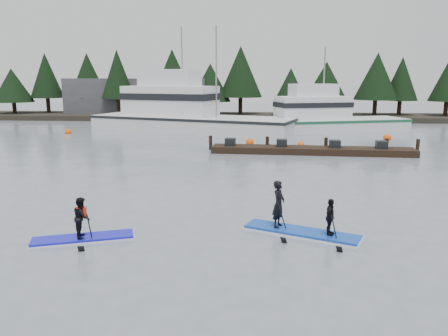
# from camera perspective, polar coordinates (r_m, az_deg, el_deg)

# --- Properties ---
(ground) EXTENTS (160.00, 160.00, 0.00)m
(ground) POSITION_cam_1_polar(r_m,az_deg,el_deg) (13.63, -1.93, -9.61)
(ground) COLOR slate
(ground) RESTS_ON ground
(far_shore) EXTENTS (70.00, 8.00, 0.60)m
(far_shore) POSITION_cam_1_polar(r_m,az_deg,el_deg) (54.84, 2.86, 6.70)
(far_shore) COLOR #2D281E
(far_shore) RESTS_ON ground
(treeline) EXTENTS (60.00, 4.00, 8.00)m
(treeline) POSITION_cam_1_polar(r_m,az_deg,el_deg) (54.87, 2.86, 6.39)
(treeline) COLOR black
(treeline) RESTS_ON ground
(waterfront_building) EXTENTS (18.00, 6.00, 5.00)m
(waterfront_building) POSITION_cam_1_polar(r_m,az_deg,el_deg) (58.74, -11.02, 8.97)
(waterfront_building) COLOR #4C4C51
(waterfront_building) RESTS_ON ground
(fishing_boat_large) EXTENTS (20.27, 11.27, 10.82)m
(fishing_boat_large) POSITION_cam_1_polar(r_m,az_deg,el_deg) (42.44, -4.92, 5.98)
(fishing_boat_large) COLOR silver
(fishing_boat_large) RESTS_ON ground
(fishing_boat_medium) EXTENTS (15.53, 8.42, 8.83)m
(fishing_boat_medium) POSITION_cam_1_polar(r_m,az_deg,el_deg) (43.31, 13.04, 5.57)
(fishing_boat_medium) COLOR silver
(fishing_boat_medium) RESTS_ON ground
(floating_dock) EXTENTS (13.46, 2.50, 0.45)m
(floating_dock) POSITION_cam_1_polar(r_m,az_deg,el_deg) (29.86, 11.37, 2.27)
(floating_dock) COLOR black
(floating_dock) RESTS_ON ground
(buoy_a) EXTENTS (0.58, 0.58, 0.58)m
(buoy_a) POSITION_cam_1_polar(r_m,az_deg,el_deg) (42.64, -19.68, 4.25)
(buoy_a) COLOR #FF530C
(buoy_a) RESTS_ON ground
(buoy_c) EXTENTS (0.64, 0.64, 0.64)m
(buoy_c) POSITION_cam_1_polar(r_m,az_deg,el_deg) (38.51, 20.53, 3.47)
(buoy_c) COLOR #FF530C
(buoy_c) RESTS_ON ground
(buoy_d) EXTENTS (0.51, 0.51, 0.51)m
(buoy_d) POSITION_cam_1_polar(r_m,az_deg,el_deg) (32.85, 10.02, 2.76)
(buoy_d) COLOR #FF530C
(buoy_d) RESTS_ON ground
(buoy_b) EXTENTS (0.62, 0.62, 0.62)m
(buoy_b) POSITION_cam_1_polar(r_m,az_deg,el_deg) (33.49, 3.39, 3.08)
(buoy_b) COLOR #FF530C
(buoy_b) RESTS_ON ground
(paddleboard_solo) EXTENTS (3.12, 1.70, 1.84)m
(paddleboard_solo) POSITION_cam_1_polar(r_m,az_deg,el_deg) (14.29, -18.01, -7.16)
(paddleboard_solo) COLOR #1617D0
(paddleboard_solo) RESTS_ON ground
(paddleboard_duo) EXTENTS (3.72, 2.24, 2.16)m
(paddleboard_duo) POSITION_cam_1_polar(r_m,az_deg,el_deg) (14.32, 9.90, -6.60)
(paddleboard_duo) COLOR #1242B0
(paddleboard_duo) RESTS_ON ground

